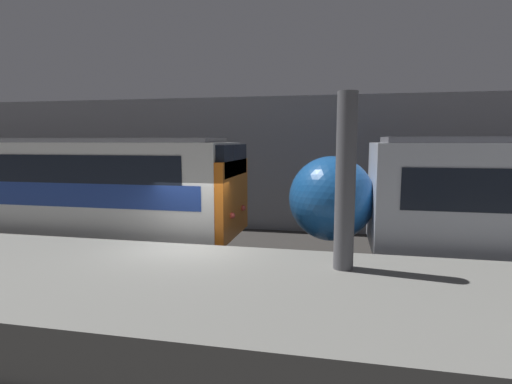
{
  "coord_description": "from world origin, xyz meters",
  "views": [
    {
      "loc": [
        3.67,
        -9.45,
        3.63
      ],
      "look_at": [
        1.53,
        0.83,
        2.27
      ],
      "focal_mm": 28.0,
      "sensor_mm": 36.0,
      "label": 1
    }
  ],
  "objects": [
    {
      "name": "platform",
      "position": [
        0.0,
        -2.41,
        0.5
      ],
      "size": [
        40.0,
        4.81,
        0.99
      ],
      "color": "slate",
      "rests_on": "ground"
    },
    {
      "name": "support_pillar_near",
      "position": [
        3.81,
        -1.22,
        2.79
      ],
      "size": [
        0.41,
        0.41,
        3.61
      ],
      "color": "#56565B",
      "rests_on": "platform"
    },
    {
      "name": "station_rear_barrier",
      "position": [
        0.0,
        6.42,
        2.68
      ],
      "size": [
        50.0,
        0.15,
        5.37
      ],
      "color": "gray",
      "rests_on": "ground"
    },
    {
      "name": "ground_plane",
      "position": [
        0.0,
        0.0,
        0.0
      ],
      "size": [
        120.0,
        120.0,
        0.0
      ],
      "primitive_type": "plane",
      "color": "#33302D"
    }
  ]
}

